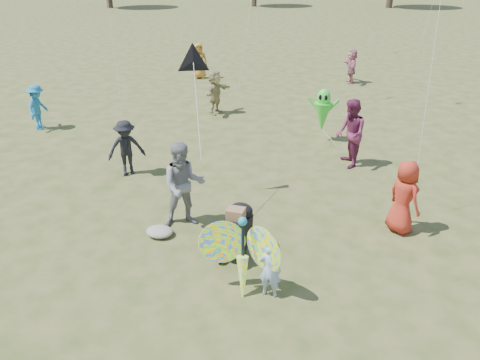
{
  "coord_description": "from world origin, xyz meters",
  "views": [
    {
      "loc": [
        2.53,
        -7.32,
        5.51
      ],
      "look_at": [
        -0.2,
        1.5,
        1.1
      ],
      "focal_mm": 35.0,
      "sensor_mm": 36.0,
      "label": 1
    }
  ],
  "objects_px": {
    "crowd_i": "(38,107)",
    "crowd_g": "(199,61)",
    "adult_man": "(184,185)",
    "butterfly_kite": "(243,256)",
    "crowd_d": "(215,92)",
    "jogging_stroller": "(237,228)",
    "crowd_a": "(404,197)",
    "crowd_e": "(350,134)",
    "alien_kite": "(323,112)",
    "crowd_j": "(352,66)",
    "crowd_b": "(126,148)",
    "child_girl": "(270,270)"
  },
  "relations": [
    {
      "from": "child_girl",
      "to": "crowd_g",
      "type": "height_order",
      "value": "crowd_g"
    },
    {
      "from": "crowd_a",
      "to": "crowd_i",
      "type": "distance_m",
      "value": 12.61
    },
    {
      "from": "adult_man",
      "to": "jogging_stroller",
      "type": "bearing_deg",
      "value": -55.65
    },
    {
      "from": "alien_kite",
      "to": "butterfly_kite",
      "type": "bearing_deg",
      "value": -91.57
    },
    {
      "from": "crowd_b",
      "to": "jogging_stroller",
      "type": "xyz_separation_m",
      "value": [
        4.09,
        -2.82,
        -0.17
      ]
    },
    {
      "from": "crowd_i",
      "to": "crowd_g",
      "type": "bearing_deg",
      "value": -25.66
    },
    {
      "from": "crowd_i",
      "to": "crowd_j",
      "type": "distance_m",
      "value": 14.09
    },
    {
      "from": "jogging_stroller",
      "to": "butterfly_kite",
      "type": "relative_size",
      "value": 0.63
    },
    {
      "from": "crowd_e",
      "to": "alien_kite",
      "type": "relative_size",
      "value": 1.13
    },
    {
      "from": "crowd_d",
      "to": "crowd_e",
      "type": "xyz_separation_m",
      "value": [
        5.4,
        -3.63,
        0.14
      ]
    },
    {
      "from": "child_girl",
      "to": "crowd_d",
      "type": "xyz_separation_m",
      "value": [
        -4.62,
        9.95,
        0.3
      ]
    },
    {
      "from": "crowd_i",
      "to": "adult_man",
      "type": "bearing_deg",
      "value": -130.99
    },
    {
      "from": "jogging_stroller",
      "to": "crowd_a",
      "type": "bearing_deg",
      "value": 30.57
    },
    {
      "from": "child_girl",
      "to": "crowd_d",
      "type": "distance_m",
      "value": 10.98
    },
    {
      "from": "crowd_a",
      "to": "alien_kite",
      "type": "distance_m",
      "value": 5.74
    },
    {
      "from": "crowd_i",
      "to": "jogging_stroller",
      "type": "xyz_separation_m",
      "value": [
        8.98,
        -5.33,
        -0.17
      ]
    },
    {
      "from": "child_girl",
      "to": "jogging_stroller",
      "type": "bearing_deg",
      "value": -47.96
    },
    {
      "from": "crowd_a",
      "to": "crowd_b",
      "type": "height_order",
      "value": "crowd_a"
    },
    {
      "from": "crowd_j",
      "to": "jogging_stroller",
      "type": "height_order",
      "value": "crowd_j"
    },
    {
      "from": "crowd_a",
      "to": "jogging_stroller",
      "type": "bearing_deg",
      "value": 78.84
    },
    {
      "from": "jogging_stroller",
      "to": "crowd_e",
      "type": "bearing_deg",
      "value": 71.12
    },
    {
      "from": "adult_man",
      "to": "alien_kite",
      "type": "height_order",
      "value": "adult_man"
    },
    {
      "from": "child_girl",
      "to": "butterfly_kite",
      "type": "bearing_deg",
      "value": 3.16
    },
    {
      "from": "adult_man",
      "to": "jogging_stroller",
      "type": "height_order",
      "value": "adult_man"
    },
    {
      "from": "crowd_b",
      "to": "crowd_g",
      "type": "distance_m",
      "value": 11.57
    },
    {
      "from": "adult_man",
      "to": "crowd_a",
      "type": "bearing_deg",
      "value": -14.35
    },
    {
      "from": "child_girl",
      "to": "adult_man",
      "type": "distance_m",
      "value": 3.08
    },
    {
      "from": "jogging_stroller",
      "to": "crowd_j",
      "type": "bearing_deg",
      "value": 86.02
    },
    {
      "from": "crowd_e",
      "to": "alien_kite",
      "type": "height_order",
      "value": "crowd_e"
    },
    {
      "from": "crowd_b",
      "to": "crowd_g",
      "type": "bearing_deg",
      "value": 65.02
    },
    {
      "from": "crowd_b",
      "to": "alien_kite",
      "type": "distance_m",
      "value": 6.4
    },
    {
      "from": "crowd_i",
      "to": "alien_kite",
      "type": "bearing_deg",
      "value": -89.31
    },
    {
      "from": "crowd_d",
      "to": "jogging_stroller",
      "type": "height_order",
      "value": "crowd_d"
    },
    {
      "from": "adult_man",
      "to": "crowd_b",
      "type": "xyz_separation_m",
      "value": [
        -2.61,
        2.06,
        -0.2
      ]
    },
    {
      "from": "crowd_g",
      "to": "jogging_stroller",
      "type": "height_order",
      "value": "crowd_g"
    },
    {
      "from": "adult_man",
      "to": "butterfly_kite",
      "type": "xyz_separation_m",
      "value": [
        1.92,
        -1.86,
        -0.23
      ]
    },
    {
      "from": "crowd_g",
      "to": "jogging_stroller",
      "type": "xyz_separation_m",
      "value": [
        6.45,
        -14.14,
        -0.24
      ]
    },
    {
      "from": "crowd_a",
      "to": "crowd_d",
      "type": "relative_size",
      "value": 0.99
    },
    {
      "from": "crowd_a",
      "to": "butterfly_kite",
      "type": "distance_m",
      "value": 4.07
    },
    {
      "from": "child_girl",
      "to": "jogging_stroller",
      "type": "xyz_separation_m",
      "value": [
        -0.94,
        1.08,
        0.07
      ]
    },
    {
      "from": "crowd_b",
      "to": "crowd_a",
      "type": "bearing_deg",
      "value": -43.79
    },
    {
      "from": "crowd_b",
      "to": "butterfly_kite",
      "type": "relative_size",
      "value": 0.9
    },
    {
      "from": "butterfly_kite",
      "to": "alien_kite",
      "type": "distance_m",
      "value": 8.2
    },
    {
      "from": "alien_kite",
      "to": "jogging_stroller",
      "type": "bearing_deg",
      "value": -95.39
    },
    {
      "from": "adult_man",
      "to": "crowd_i",
      "type": "bearing_deg",
      "value": 120.23
    },
    {
      "from": "adult_man",
      "to": "crowd_j",
      "type": "relative_size",
      "value": 1.24
    },
    {
      "from": "crowd_d",
      "to": "alien_kite",
      "type": "height_order",
      "value": "alien_kite"
    },
    {
      "from": "alien_kite",
      "to": "crowd_d",
      "type": "bearing_deg",
      "value": 157.73
    },
    {
      "from": "crowd_d",
      "to": "crowd_i",
      "type": "relative_size",
      "value": 1.07
    },
    {
      "from": "adult_man",
      "to": "crowd_d",
      "type": "xyz_separation_m",
      "value": [
        -2.2,
        8.11,
        -0.14
      ]
    }
  ]
}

